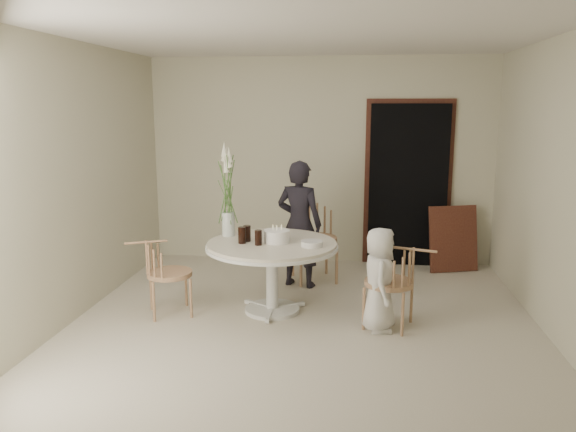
# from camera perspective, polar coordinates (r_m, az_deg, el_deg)

# --- Properties ---
(ground) EXTENTS (4.50, 4.50, 0.00)m
(ground) POSITION_cam_1_polar(r_m,az_deg,el_deg) (5.58, 1.63, -10.69)
(ground) COLOR beige
(ground) RESTS_ON ground
(room_shell) EXTENTS (4.50, 4.50, 4.50)m
(room_shell) POSITION_cam_1_polar(r_m,az_deg,el_deg) (5.20, 1.73, 6.10)
(room_shell) COLOR silver
(room_shell) RESTS_ON ground
(doorway) EXTENTS (1.00, 0.10, 2.10)m
(doorway) POSITION_cam_1_polar(r_m,az_deg,el_deg) (7.45, 12.09, 3.02)
(doorway) COLOR black
(doorway) RESTS_ON ground
(door_trim) EXTENTS (1.12, 0.03, 2.22)m
(door_trim) POSITION_cam_1_polar(r_m,az_deg,el_deg) (7.48, 12.08, 3.52)
(door_trim) COLOR brown
(door_trim) RESTS_ON ground
(table) EXTENTS (1.33, 1.33, 0.73)m
(table) POSITION_cam_1_polar(r_m,az_deg,el_deg) (5.66, -1.64, -3.80)
(table) COLOR silver
(table) RESTS_ON ground
(picture_frame) EXTENTS (0.66, 0.36, 0.83)m
(picture_frame) POSITION_cam_1_polar(r_m,az_deg,el_deg) (7.41, 16.44, -2.23)
(picture_frame) COLOR brown
(picture_frame) RESTS_ON ground
(chair_far) EXTENTS (0.63, 0.66, 0.94)m
(chair_far) POSITION_cam_1_polar(r_m,az_deg,el_deg) (6.81, 2.43, -1.30)
(chair_far) COLOR #A7815A
(chair_far) RESTS_ON ground
(chair_right) EXTENTS (0.56, 0.53, 0.80)m
(chair_right) POSITION_cam_1_polar(r_m,az_deg,el_deg) (5.37, 11.40, -5.95)
(chair_right) COLOR #A7815A
(chair_right) RESTS_ON ground
(chair_left) EXTENTS (0.57, 0.55, 0.78)m
(chair_left) POSITION_cam_1_polar(r_m,az_deg,el_deg) (5.74, -13.05, -5.02)
(chair_left) COLOR #A7815A
(chair_left) RESTS_ON ground
(girl) EXTENTS (0.61, 0.48, 1.47)m
(girl) POSITION_cam_1_polar(r_m,az_deg,el_deg) (6.45, 1.15, -0.83)
(girl) COLOR black
(girl) RESTS_ON ground
(boy) EXTENTS (0.33, 0.49, 0.98)m
(boy) POSITION_cam_1_polar(r_m,az_deg,el_deg) (5.31, 9.25, -6.38)
(boy) COLOR silver
(boy) RESTS_ON ground
(birthday_cake) EXTENTS (0.26, 0.26, 0.18)m
(birthday_cake) POSITION_cam_1_polar(r_m,az_deg,el_deg) (5.61, -1.15, -2.07)
(birthday_cake) COLOR silver
(birthday_cake) RESTS_ON table
(cola_tumbler_a) EXTENTS (0.08, 0.08, 0.16)m
(cola_tumbler_a) POSITION_cam_1_polar(r_m,az_deg,el_deg) (5.67, -4.18, -1.77)
(cola_tumbler_a) COLOR black
(cola_tumbler_a) RESTS_ON table
(cola_tumbler_b) EXTENTS (0.08, 0.08, 0.15)m
(cola_tumbler_b) POSITION_cam_1_polar(r_m,az_deg,el_deg) (5.51, -3.03, -2.21)
(cola_tumbler_b) COLOR black
(cola_tumbler_b) RESTS_ON table
(cola_tumbler_c) EXTENTS (0.08, 0.08, 0.13)m
(cola_tumbler_c) POSITION_cam_1_polar(r_m,az_deg,el_deg) (5.69, -4.57, -1.87)
(cola_tumbler_c) COLOR black
(cola_tumbler_c) RESTS_ON table
(cola_tumbler_d) EXTENTS (0.10, 0.10, 0.17)m
(cola_tumbler_d) POSITION_cam_1_polar(r_m,az_deg,el_deg) (5.59, -4.70, -1.96)
(cola_tumbler_d) COLOR black
(cola_tumbler_d) RESTS_ON table
(plate_stack) EXTENTS (0.28, 0.28, 0.05)m
(plate_stack) POSITION_cam_1_polar(r_m,az_deg,el_deg) (5.47, 2.45, -2.82)
(plate_stack) COLOR silver
(plate_stack) RESTS_ON table
(flower_vase) EXTENTS (0.13, 0.13, 0.99)m
(flower_vase) POSITION_cam_1_polar(r_m,az_deg,el_deg) (5.86, -6.15, 2.48)
(flower_vase) COLOR silver
(flower_vase) RESTS_ON table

